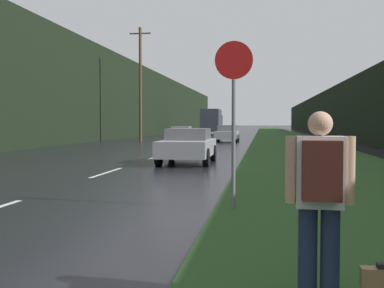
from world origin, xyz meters
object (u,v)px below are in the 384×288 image
at_px(hitchhiker_with_backpack, 320,195).
at_px(car_passing_far, 227,134).
at_px(car_passing_near, 188,145).
at_px(car_oncoming, 182,133).
at_px(delivery_truck, 212,121).
at_px(stop_sign, 234,107).

relative_size(hitchhiker_with_backpack, car_passing_far, 0.37).
height_order(hitchhiker_with_backpack, car_passing_near, hitchhiker_with_backpack).
distance_m(hitchhiker_with_backpack, car_passing_far, 35.46).
height_order(car_oncoming, delivery_truck, delivery_truck).
xyz_separation_m(stop_sign, hitchhiker_with_backpack, (0.99, -4.54, -0.89)).
xyz_separation_m(hitchhiker_with_backpack, car_passing_far, (-3.32, 35.30, -0.27)).
distance_m(hitchhiker_with_backpack, car_passing_near, 14.55).
bearing_deg(car_passing_far, car_passing_near, 90.00).
relative_size(hitchhiker_with_backpack, car_oncoming, 0.40).
distance_m(stop_sign, car_passing_far, 30.87).
bearing_deg(delivery_truck, car_passing_far, -81.28).
xyz_separation_m(car_passing_near, car_oncoming, (-3.98, 22.25, -0.04)).
distance_m(stop_sign, car_passing_near, 9.97).
bearing_deg(hitchhiker_with_backpack, stop_sign, 104.43).
xyz_separation_m(car_passing_near, car_passing_far, (-0.00, 21.13, -0.00)).
relative_size(hitchhiker_with_backpack, car_passing_near, 0.41).
height_order(car_passing_near, car_passing_far, car_passing_far).
height_order(stop_sign, delivery_truck, delivery_truck).
xyz_separation_m(stop_sign, car_passing_near, (-2.33, 9.63, -1.16)).
height_order(stop_sign, car_passing_near, stop_sign).
distance_m(car_passing_far, car_oncoming, 4.13).
relative_size(car_passing_far, car_oncoming, 1.07).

